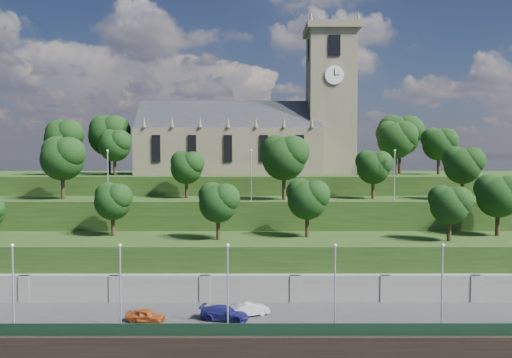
{
  "coord_description": "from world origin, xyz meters",
  "views": [
    {
      "loc": [
        0.59,
        -43.43,
        18.16
      ],
      "look_at": [
        0.67,
        30.0,
        14.84
      ],
      "focal_mm": 35.0,
      "sensor_mm": 36.0,
      "label": 1
    }
  ],
  "objects_px": {
    "church": "(257,132)",
    "car_left": "(146,315)",
    "car_middle": "(249,309)",
    "car_right": "(224,313)"
  },
  "relations": [
    {
      "from": "church",
      "to": "car_left",
      "type": "bearing_deg",
      "value": -104.76
    },
    {
      "from": "church",
      "to": "car_left",
      "type": "xyz_separation_m",
      "value": [
        -10.92,
        -41.47,
        -19.87
      ]
    },
    {
      "from": "car_middle",
      "to": "car_right",
      "type": "xyz_separation_m",
      "value": [
        -2.43,
        -1.36,
        0.02
      ]
    },
    {
      "from": "church",
      "to": "car_middle",
      "type": "relative_size",
      "value": 9.44
    },
    {
      "from": "car_left",
      "to": "car_right",
      "type": "height_order",
      "value": "car_right"
    },
    {
      "from": "church",
      "to": "car_right",
      "type": "height_order",
      "value": "church"
    },
    {
      "from": "car_left",
      "to": "car_middle",
      "type": "bearing_deg",
      "value": -67.1
    },
    {
      "from": "church",
      "to": "car_left",
      "type": "distance_m",
      "value": 47.26
    },
    {
      "from": "church",
      "to": "car_middle",
      "type": "height_order",
      "value": "church"
    },
    {
      "from": "church",
      "to": "car_middle",
      "type": "xyz_separation_m",
      "value": [
        -0.84,
        -39.52,
        -19.85
      ]
    }
  ]
}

